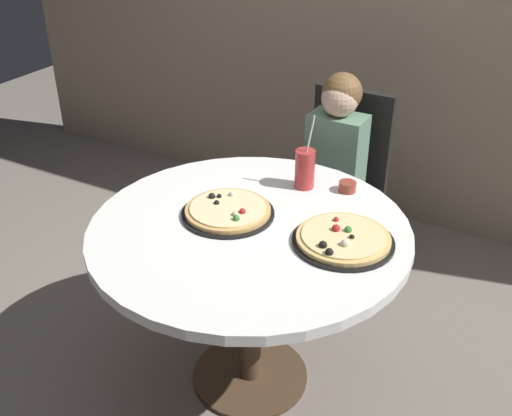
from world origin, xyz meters
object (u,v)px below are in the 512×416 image
object	(u,v)px
chair_wooden	(342,176)
diner_child	(327,200)
pizza_cheese	(343,239)
soda_cup	(305,169)
sauce_bowl	(347,187)
dining_table	(250,249)
pizza_veggie	(228,211)

from	to	relation	value
chair_wooden	diner_child	world-z (taller)	diner_child
diner_child	pizza_cheese	world-z (taller)	diner_child
soda_cup	sauce_bowl	distance (m)	0.18
dining_table	soda_cup	xyz separation A→B (m)	(0.05, 0.37, 0.18)
soda_cup	chair_wooden	bearing A→B (deg)	94.48
dining_table	diner_child	distance (m)	0.78
diner_child	soda_cup	bearing A→B (deg)	-83.04
diner_child	sauce_bowl	distance (m)	0.49
pizza_cheese	sauce_bowl	world-z (taller)	pizza_cheese
pizza_veggie	pizza_cheese	distance (m)	0.45
diner_child	sauce_bowl	bearing A→B (deg)	-57.92
diner_child	pizza_veggie	distance (m)	0.79
soda_cup	sauce_bowl	bearing A→B (deg)	16.55
chair_wooden	pizza_cheese	size ratio (longest dim) A/B	2.68
chair_wooden	soda_cup	size ratio (longest dim) A/B	3.09
dining_table	pizza_cheese	size ratio (longest dim) A/B	3.30
dining_table	soda_cup	bearing A→B (deg)	82.86
chair_wooden	sauce_bowl	world-z (taller)	chair_wooden
pizza_veggie	diner_child	bearing A→B (deg)	81.65
dining_table	chair_wooden	size ratio (longest dim) A/B	1.23
chair_wooden	diner_child	distance (m)	0.19
chair_wooden	pizza_cheese	world-z (taller)	chair_wooden
diner_child	pizza_cheese	xyz separation A→B (m)	(0.34, -0.70, 0.28)
diner_child	pizza_cheese	bearing A→B (deg)	-64.24
diner_child	sauce_bowl	world-z (taller)	diner_child
dining_table	soda_cup	distance (m)	0.42
soda_cup	sauce_bowl	size ratio (longest dim) A/B	4.39
pizza_cheese	dining_table	bearing A→B (deg)	-170.55
chair_wooden	pizza_veggie	world-z (taller)	chair_wooden
dining_table	soda_cup	world-z (taller)	soda_cup
pizza_cheese	diner_child	bearing A→B (deg)	115.76
chair_wooden	pizza_cheese	xyz separation A→B (m)	(0.34, -0.89, 0.24)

